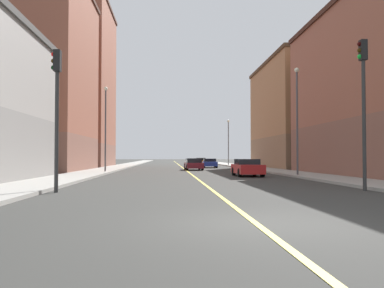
% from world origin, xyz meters
% --- Properties ---
extents(ground_plane, '(400.00, 400.00, 0.00)m').
position_xyz_m(ground_plane, '(0.00, 0.00, 0.00)').
color(ground_plane, '#343431').
rests_on(ground_plane, ground).
extents(sidewalk_left, '(3.24, 168.00, 0.15)m').
position_xyz_m(sidewalk_left, '(8.60, 49.00, 0.07)').
color(sidewalk_left, '#9E9B93').
rests_on(sidewalk_left, ground).
extents(sidewalk_right, '(3.24, 168.00, 0.15)m').
position_xyz_m(sidewalk_right, '(-8.60, 49.00, 0.07)').
color(sidewalk_right, '#9E9B93').
rests_on(sidewalk_right, ground).
extents(lane_center_stripe, '(0.16, 154.00, 0.01)m').
position_xyz_m(lane_center_stripe, '(0.00, 49.00, 0.01)').
color(lane_center_stripe, '#E5D14C').
rests_on(lane_center_stripe, ground).
extents(building_left_mid, '(11.36, 17.94, 13.31)m').
position_xyz_m(building_left_mid, '(15.75, 40.95, 6.67)').
color(building_left_mid, '#8F6B4F').
rests_on(building_left_mid, ground).
extents(building_right_midblock, '(11.36, 14.97, 18.86)m').
position_xyz_m(building_right_midblock, '(-15.75, 32.22, 9.44)').
color(building_right_midblock, brown).
rests_on(building_right_midblock, ground).
extents(building_right_distant, '(11.36, 14.64, 22.88)m').
position_xyz_m(building_right_distant, '(-15.75, 48.86, 11.45)').
color(building_right_distant, brown).
rests_on(building_right_distant, ground).
extents(traffic_light_left_near, '(0.40, 0.32, 6.60)m').
position_xyz_m(traffic_light_left_near, '(6.56, 8.11, 4.23)').
color(traffic_light_left_near, '#2D2D2D').
rests_on(traffic_light_left_near, ground).
extents(traffic_light_right_near, '(0.40, 0.32, 5.94)m').
position_xyz_m(traffic_light_right_near, '(-6.59, 8.11, 3.85)').
color(traffic_light_right_near, '#2D2D2D').
rests_on(traffic_light_right_near, ground).
extents(street_lamp_left_near, '(0.36, 0.36, 7.92)m').
position_xyz_m(street_lamp_left_near, '(7.57, 20.27, 4.89)').
color(street_lamp_left_near, '#4C4C51').
rests_on(street_lamp_left_near, ground).
extents(street_lamp_right_near, '(0.36, 0.36, 7.66)m').
position_xyz_m(street_lamp_right_near, '(-7.57, 27.88, 4.75)').
color(street_lamp_right_near, '#4C4C51').
rests_on(street_lamp_right_near, ground).
extents(street_lamp_left_far, '(0.36, 0.36, 7.07)m').
position_xyz_m(street_lamp_left_far, '(7.57, 54.12, 4.44)').
color(street_lamp_left_far, '#4C4C51').
rests_on(street_lamp_left_far, ground).
extents(car_maroon, '(1.96, 4.45, 1.28)m').
position_xyz_m(car_maroon, '(0.87, 35.20, 0.64)').
color(car_maroon, maroon).
rests_on(car_maroon, ground).
extents(car_blue, '(1.94, 4.42, 1.19)m').
position_xyz_m(car_blue, '(3.59, 44.23, 0.60)').
color(car_blue, '#23389E').
rests_on(car_blue, ground).
extents(car_orange, '(1.89, 4.02, 1.23)m').
position_xyz_m(car_orange, '(3.74, 61.07, 0.62)').
color(car_orange, orange).
rests_on(car_orange, ground).
extents(car_red, '(1.91, 4.08, 1.29)m').
position_xyz_m(car_red, '(4.03, 21.18, 0.65)').
color(car_red, red).
rests_on(car_red, ground).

